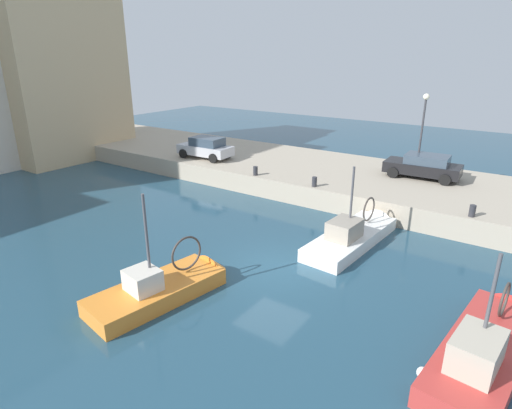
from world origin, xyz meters
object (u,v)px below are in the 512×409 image
mooring_bollard_south (472,211)px  mooring_bollard_north (255,171)px  parked_car_silver (206,148)px  quay_streetlamp (423,121)px  mooring_bollard_mid (314,182)px  fishing_boat_white (355,239)px  parked_car_black (424,166)px  fishing_boat_red (486,352)px  fishing_boat_orange (168,292)px

mooring_bollard_south → mooring_bollard_north: same height
parked_car_silver → quay_streetlamp: bearing=-73.3°
mooring_bollard_mid → parked_car_silver: bearing=80.1°
fishing_boat_white → quay_streetlamp: size_ratio=1.42×
mooring_bollard_mid → quay_streetlamp: quay_streetlamp is taller
parked_car_silver → parked_car_black: (3.59, -13.86, -0.03)m
fishing_boat_white → mooring_bollard_north: size_ratio=12.46×
fishing_boat_red → mooring_bollard_south: fishing_boat_red is taller
fishing_boat_orange → parked_car_black: (16.44, -4.50, 1.83)m
mooring_bollard_south → quay_streetlamp: quay_streetlamp is taller
parked_car_black → quay_streetlamp: (0.42, 0.47, 2.53)m
mooring_bollard_mid → quay_streetlamp: bearing=-35.3°
parked_car_silver → mooring_bollard_south: (-1.63, -17.39, -0.48)m
fishing_boat_orange → parked_car_silver: fishing_boat_orange is taller
fishing_boat_red → mooring_bollard_south: size_ratio=12.44×
fishing_boat_red → parked_car_black: (13.55, 5.40, 1.80)m
fishing_boat_orange → fishing_boat_white: (8.16, -3.77, 0.02)m
parked_car_silver → parked_car_black: size_ratio=0.92×
fishing_boat_orange → mooring_bollard_south: fishing_boat_orange is taller
parked_car_silver → quay_streetlamp: quay_streetlamp is taller
fishing_boat_red → fishing_boat_orange: fishing_boat_orange is taller
parked_car_black → mooring_bollard_south: 6.32m
mooring_bollard_mid → mooring_bollard_north: size_ratio=1.00×
parked_car_black → mooring_bollard_north: bearing=121.7°
mooring_bollard_north → parked_car_black: bearing=-58.3°
parked_car_silver → mooring_bollard_south: size_ratio=7.24×
fishing_boat_orange → mooring_bollard_south: (11.21, -8.02, 1.38)m
mooring_bollard_north → quay_streetlamp: 10.24m
fishing_boat_white → mooring_bollard_mid: size_ratio=12.46×
fishing_boat_white → mooring_bollard_south: 5.41m
fishing_boat_white → quay_streetlamp: 9.73m
parked_car_black → mooring_bollard_mid: bearing=139.4°
fishing_boat_white → mooring_bollard_mid: fishing_boat_white is taller
parked_car_black → mooring_bollard_mid: size_ratio=7.85×
fishing_boat_white → mooring_bollard_south: bearing=-54.3°
mooring_bollard_south → mooring_bollard_north: (0.00, 12.00, 0.00)m
parked_car_silver → mooring_bollard_north: 5.65m
mooring_bollard_north → fishing_boat_orange: bearing=-160.5°
fishing_boat_red → mooring_bollard_north: fishing_boat_red is taller
parked_car_black → parked_car_silver: bearing=104.5°
fishing_boat_red → parked_car_silver: bearing=62.7°
fishing_boat_orange → mooring_bollard_south: bearing=-35.6°
mooring_bollard_north → fishing_boat_red: bearing=-120.9°
fishing_boat_orange → mooring_bollard_mid: 11.30m
parked_car_black → fishing_boat_orange: bearing=164.7°
fishing_boat_white → parked_car_black: bearing=-5.0°
fishing_boat_white → mooring_bollard_mid: 5.02m
fishing_boat_white → parked_car_silver: size_ratio=1.72×
mooring_bollard_north → fishing_boat_white: bearing=-111.5°
mooring_bollard_south → mooring_bollard_north: size_ratio=1.00×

